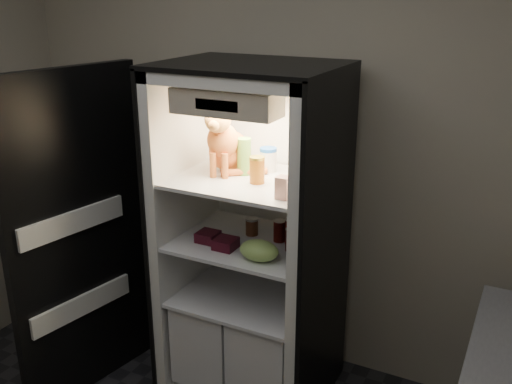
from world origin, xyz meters
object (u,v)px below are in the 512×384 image
parmesan_shaker (244,156)px  pepper_jar (313,161)px  refrigerator (254,260)px  grape_bag (259,250)px  berry_box_right (226,244)px  soda_can_a (279,231)px  berry_box_left (208,237)px  soda_can_b (292,231)px  salsa_jar (257,170)px  condiment_jar (252,226)px  tabby_cat (226,144)px  mayo_tub (268,159)px  soda_can_c (292,240)px  cream_carton (283,188)px

parmesan_shaker → pepper_jar: 0.37m
refrigerator → pepper_jar: 0.68m
pepper_jar → grape_bag: (-0.15, -0.31, -0.40)m
berry_box_right → soda_can_a: bearing=45.4°
berry_box_left → soda_can_b: bearing=23.8°
soda_can_a → refrigerator: bearing=-179.5°
salsa_jar → soda_can_b: 0.40m
pepper_jar → condiment_jar: pepper_jar is taller
pepper_jar → soda_can_a: 0.42m
tabby_cat → berry_box_right: bearing=-74.1°
berry_box_left → mayo_tub: bearing=50.4°
mayo_tub → soda_can_b: mayo_tub is taller
parmesan_shaker → pepper_jar: bearing=11.7°
tabby_cat → refrigerator: bearing=-6.3°
pepper_jar → grape_bag: pepper_jar is taller
soda_can_b → berry_box_left: size_ratio=1.28×
mayo_tub → soda_can_c: mayo_tub is taller
mayo_tub → soda_can_b: size_ratio=0.94×
parmesan_shaker → cream_carton: parmesan_shaker is taller
soda_can_c → soda_can_a: bearing=143.0°
parmesan_shaker → condiment_jar: parmesan_shaker is taller
cream_carton → soda_can_a: size_ratio=0.90×
soda_can_b → grape_bag: size_ratio=0.68×
tabby_cat → mayo_tub: tabby_cat is taller
grape_bag → parmesan_shaker: bearing=131.1°
soda_can_b → salsa_jar: bearing=-141.7°
refrigerator → berry_box_right: size_ratio=17.00×
tabby_cat → condiment_jar: size_ratio=4.23×
salsa_jar → refrigerator: bearing=125.2°
cream_carton → soda_can_b: (-0.06, 0.26, -0.33)m
refrigerator → soda_can_b: size_ratio=13.70×
soda_can_b → condiment_jar: (-0.24, 0.01, -0.02)m
soda_can_c → berry_box_left: 0.46m
tabby_cat → soda_can_a: tabby_cat is taller
pepper_jar → soda_can_c: pepper_jar is taller
berry_box_right → condiment_jar: bearing=80.2°
soda_can_c → grape_bag: 0.20m
refrigerator → berry_box_left: bearing=-136.4°
mayo_tub → berry_box_right: size_ratio=1.16×
soda_can_b → soda_can_c: 0.09m
salsa_jar → mayo_tub: bearing=100.4°
mayo_tub → soda_can_a: (0.11, -0.09, -0.36)m
pepper_jar → soda_can_a: (-0.16, -0.06, -0.39)m
refrigerator → grape_bag: refrigerator is taller
salsa_jar → berry_box_right: bearing=-142.8°
salsa_jar → soda_can_c: size_ratio=1.13×
refrigerator → condiment_jar: bearing=143.2°
mayo_tub → salsa_jar: 0.21m
refrigerator → pepper_jar: bearing=11.4°
salsa_jar → soda_can_b: (0.15, 0.12, -0.35)m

